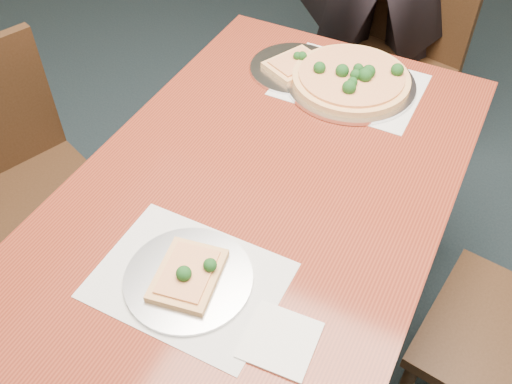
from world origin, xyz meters
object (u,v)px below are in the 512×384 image
at_px(chair_left, 19,174).
at_px(slice_plate_far, 295,66).
at_px(chair_far, 403,52).
at_px(slice_plate_near, 189,277).
at_px(dining_table, 256,216).
at_px(pizza_pan, 351,79).

xyz_separation_m(chair_left, slice_plate_far, (0.67, 0.60, 0.25)).
height_order(chair_left, slice_plate_far, chair_left).
distance_m(chair_far, slice_plate_near, 1.49).
xyz_separation_m(chair_left, slice_plate_near, (0.80, -0.23, 0.25)).
bearing_deg(chair_left, slice_plate_far, -27.61).
bearing_deg(dining_table, pizza_pan, 84.31).
relative_size(slice_plate_near, slice_plate_far, 1.00).
xyz_separation_m(slice_plate_near, slice_plate_far, (-0.12, 0.83, -0.00)).
bearing_deg(pizza_pan, chair_far, 88.31).
relative_size(chair_left, pizza_pan, 2.32).
relative_size(chair_far, slice_plate_far, 3.25).
relative_size(dining_table, chair_far, 1.65).
xyz_separation_m(dining_table, chair_left, (-0.81, -0.07, -0.14)).
bearing_deg(dining_table, chair_left, -175.05).
bearing_deg(slice_plate_near, slice_plate_far, 98.50).
bearing_deg(slice_plate_near, chair_left, 163.73).
height_order(dining_table, chair_far, chair_far).
distance_m(chair_left, slice_plate_near, 0.87).
bearing_deg(dining_table, slice_plate_near, -91.68).
bearing_deg(dining_table, slice_plate_far, 104.11).
relative_size(dining_table, chair_left, 1.65).
height_order(chair_far, chair_left, same).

